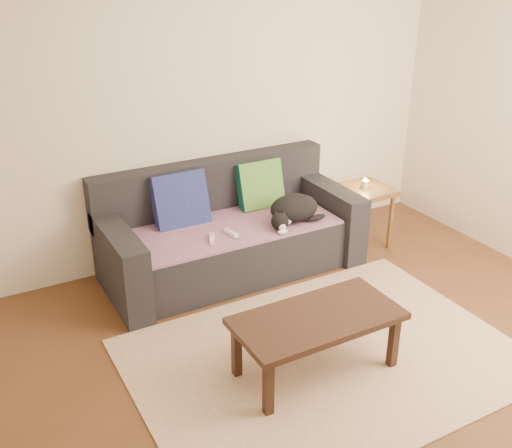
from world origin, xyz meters
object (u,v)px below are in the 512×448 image
sofa (229,235)px  side_table (364,198)px  wii_remote_b (212,238)px  wii_remote_a (231,233)px  coffee_table (317,323)px  cat (293,209)px

sofa → side_table: bearing=-8.2°
sofa → wii_remote_b: (-0.27, -0.26, 0.15)m
sofa → wii_remote_a: bearing=-112.8°
side_table → wii_remote_a: bearing=-177.3°
coffee_table → sofa: bearing=84.9°
side_table → sofa: bearing=171.8°
cat → wii_remote_b: size_ratio=3.39×
side_table → coffee_table: (-1.38, -1.31, -0.09)m
wii_remote_b → side_table: (1.53, 0.08, 0.00)m
wii_remote_a → wii_remote_b: 0.17m
sofa → cat: size_ratio=4.13×
wii_remote_b → side_table: side_table is taller
sofa → wii_remote_b: 0.40m
sofa → side_table: 1.27m
wii_remote_a → side_table: bearing=-97.6°
sofa → wii_remote_a: 0.30m
sofa → coffee_table: sofa is taller
wii_remote_b → wii_remote_a: bearing=-60.1°
wii_remote_a → wii_remote_b: size_ratio=1.00×
side_table → coffee_table: bearing=-136.6°
cat → wii_remote_a: size_ratio=3.39×
cat → sofa: bearing=156.7°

